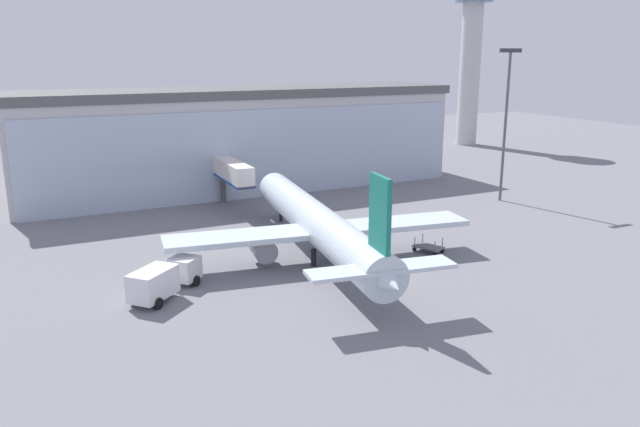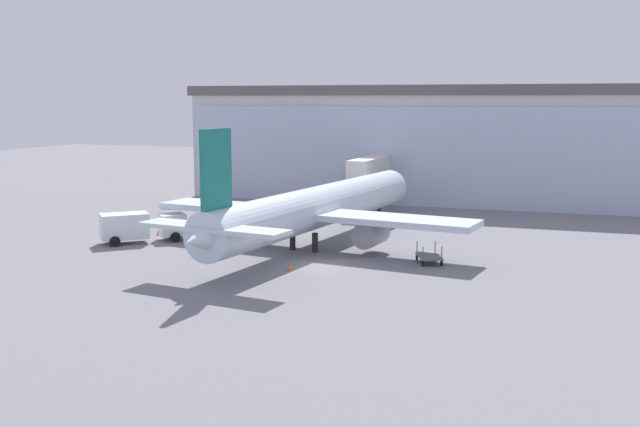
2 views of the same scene
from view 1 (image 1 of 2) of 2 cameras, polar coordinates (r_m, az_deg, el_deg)
The scene contains 10 objects.
ground at distance 54.86m, azimuth 5.84°, elevation -5.70°, with size 240.00×240.00×0.00m, color slate.
terminal_building at distance 89.99m, azimuth -7.27°, elevation 6.83°, with size 62.71×17.10×14.15m.
jet_bridge at distance 77.56m, azimuth -8.08°, elevation 3.76°, with size 2.29×11.34×6.03m.
control_tower at distance 136.17m, azimuth 13.66°, elevation 14.62°, with size 7.98×7.98×33.44m.
apron_light_mast at distance 83.86m, azimuth 16.66°, elevation 8.82°, with size 3.20×0.40×19.41m.
airplane at distance 58.21m, azimuth -0.17°, elevation -1.01°, with size 28.86×36.50×10.58m.
catering_truck at distance 51.24m, azimuth -14.10°, elevation -5.81°, with size 6.79×6.65×2.65m.
baggage_cart at distance 61.68m, azimuth 9.88°, elevation -3.05°, with size 2.64×3.21×1.50m.
safety_cone_nose at distance 52.33m, azimuth 5.28°, elevation -6.38°, with size 0.36×0.36×0.55m, color orange.
safety_cone_wingtip at distance 54.91m, azimuth -15.28°, elevation -5.83°, with size 0.36×0.36×0.55m, color orange.
Camera 1 is at (-26.18, -44.39, 18.81)m, focal length 35.00 mm.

